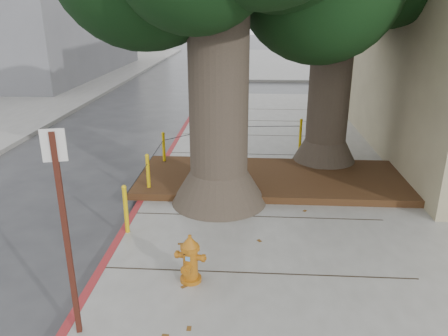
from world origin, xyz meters
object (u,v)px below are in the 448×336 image
(car_silver, at_px, (362,76))
(car_dark, at_px, (41,77))
(fire_hydrant, at_px, (190,259))
(car_red, at_px, (447,77))
(signpost, at_px, (65,226))

(car_silver, relative_size, car_dark, 1.03)
(fire_hydrant, height_order, car_silver, car_silver)
(car_silver, distance_m, car_red, 4.31)
(car_dark, bearing_deg, fire_hydrant, -65.79)
(car_red, xyz_separation_m, car_dark, (-21.84, -0.25, -0.15))
(fire_hydrant, bearing_deg, car_dark, 132.58)
(fire_hydrant, relative_size, car_silver, 0.21)
(car_dark, bearing_deg, signpost, -70.41)
(car_silver, xyz_separation_m, car_dark, (-17.54, -0.60, -0.11))
(fire_hydrant, distance_m, car_dark, 20.92)
(car_silver, height_order, car_red, car_red)
(signpost, bearing_deg, fire_hydrant, 28.42)
(car_dark, bearing_deg, car_red, -6.14)
(car_red, height_order, car_dark, car_red)
(car_red, bearing_deg, car_dark, 88.73)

